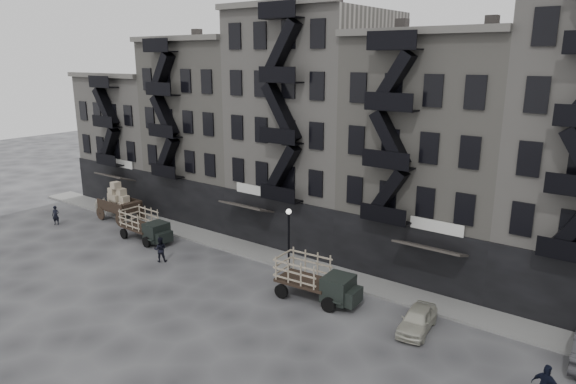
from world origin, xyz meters
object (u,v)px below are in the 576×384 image
Objects in this scene: horse at (100,205)px; stake_truck_east at (316,277)px; car_east at (417,320)px; pedestrian_mid at (160,249)px; wagon at (118,198)px; pedestrian_west at (56,215)px; stake_truck_west at (145,224)px.

horse is 0.37× the size of stake_truck_east.
stake_truck_east is at bearing 175.20° from car_east.
pedestrian_mid reaches higher than horse.
pedestrian_west is at bearing -126.20° from wagon.
pedestrian_mid is at bearing -112.57° from horse.
stake_truck_east reaches higher than horse.
car_east is (31.50, -2.17, -0.20)m from horse.
wagon reaches higher than stake_truck_east.
horse is 1.07× the size of pedestrian_mid.
stake_truck_west is 0.93× the size of stake_truck_east.
wagon reaches higher than pedestrian_west.
stake_truck_east reaches higher than pedestrian_west.
pedestrian_west reaches higher than car_east.
wagon is 2.49× the size of pedestrian_west.
wagon reaches higher than car_east.
horse reaches higher than car_east.
horse is at bearing 170.50° from stake_truck_east.
horse is 1.16× the size of pedestrian_west.
wagon is 5.27m from pedestrian_west.
stake_truck_east is at bearing -100.97° from horse.
wagon is 22.32m from stake_truck_east.
pedestrian_west is (-31.56, -2.01, 0.21)m from car_east.
pedestrian_mid is at bearing 178.99° from car_east.
pedestrian_west is 0.92× the size of pedestrian_mid.
stake_truck_west is 2.92× the size of pedestrian_west.
horse is 25.42m from stake_truck_east.
pedestrian_mid is (-11.82, -1.71, -0.55)m from stake_truck_east.
stake_truck_west is 4.82m from pedestrian_mid.
stake_truck_west is (9.16, -2.03, 0.54)m from horse.
stake_truck_east is 11.96m from pedestrian_mid.
stake_truck_east is at bearing 145.89° from pedestrian_mid.
pedestrian_west is (-0.06, -4.19, 0.02)m from horse.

